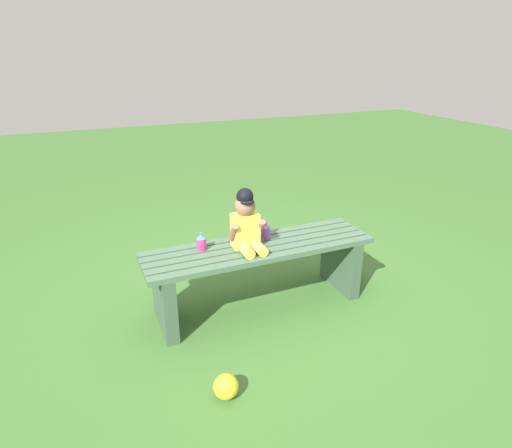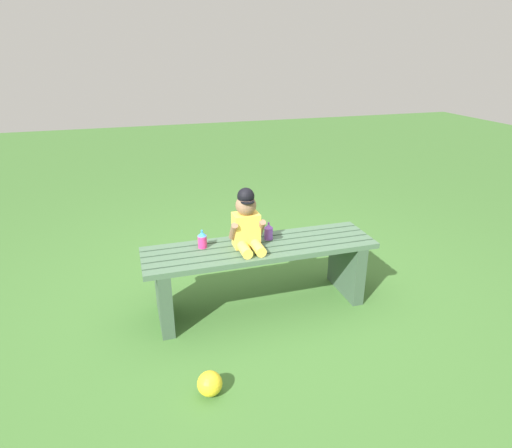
{
  "view_description": "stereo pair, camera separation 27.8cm",
  "coord_description": "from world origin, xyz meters",
  "px_view_note": "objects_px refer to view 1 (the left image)",
  "views": [
    {
      "loc": [
        -1.06,
        -2.42,
        1.7
      ],
      "look_at": [
        -0.05,
        -0.05,
        0.65
      ],
      "focal_mm": 30.41,
      "sensor_mm": 36.0,
      "label": 1
    },
    {
      "loc": [
        -0.8,
        -2.51,
        1.7
      ],
      "look_at": [
        -0.05,
        -0.05,
        0.65
      ],
      "focal_mm": 30.41,
      "sensor_mm": 36.0,
      "label": 2
    }
  ],
  "objects_px": {
    "sippy_cup_left": "(201,242)",
    "toy_ball": "(226,387)",
    "park_bench": "(259,266)",
    "child_figure": "(246,223)",
    "sippy_cup_right": "(266,231)"
  },
  "relations": [
    {
      "from": "park_bench",
      "to": "child_figure",
      "type": "height_order",
      "value": "child_figure"
    },
    {
      "from": "child_figure",
      "to": "sippy_cup_right",
      "type": "height_order",
      "value": "child_figure"
    },
    {
      "from": "park_bench",
      "to": "sippy_cup_right",
      "type": "height_order",
      "value": "sippy_cup_right"
    },
    {
      "from": "sippy_cup_right",
      "to": "toy_ball",
      "type": "xyz_separation_m",
      "value": [
        -0.59,
        -0.82,
        -0.46
      ]
    },
    {
      "from": "child_figure",
      "to": "sippy_cup_right",
      "type": "relative_size",
      "value": 3.26
    },
    {
      "from": "sippy_cup_left",
      "to": "toy_ball",
      "type": "xyz_separation_m",
      "value": [
        -0.13,
        -0.82,
        -0.46
      ]
    },
    {
      "from": "sippy_cup_left",
      "to": "sippy_cup_right",
      "type": "bearing_deg",
      "value": 0.0
    },
    {
      "from": "sippy_cup_right",
      "to": "toy_ball",
      "type": "distance_m",
      "value": 1.11
    },
    {
      "from": "park_bench",
      "to": "sippy_cup_left",
      "type": "relative_size",
      "value": 12.64
    },
    {
      "from": "toy_ball",
      "to": "park_bench",
      "type": "bearing_deg",
      "value": 55.3
    },
    {
      "from": "sippy_cup_left",
      "to": "toy_ball",
      "type": "relative_size",
      "value": 0.93
    },
    {
      "from": "park_bench",
      "to": "sippy_cup_left",
      "type": "bearing_deg",
      "value": 167.72
    },
    {
      "from": "child_figure",
      "to": "toy_ball",
      "type": "distance_m",
      "value": 1.03
    },
    {
      "from": "sippy_cup_right",
      "to": "toy_ball",
      "type": "height_order",
      "value": "sippy_cup_right"
    },
    {
      "from": "sippy_cup_left",
      "to": "park_bench",
      "type": "bearing_deg",
      "value": -12.28
    }
  ]
}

